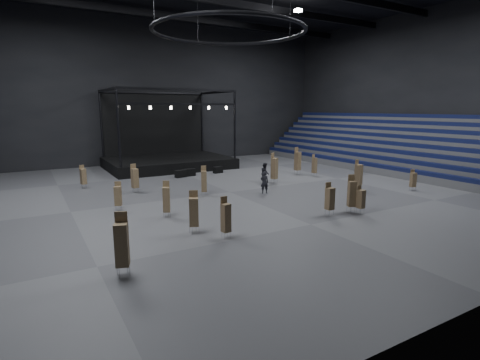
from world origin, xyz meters
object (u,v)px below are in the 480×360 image
chair_stack_2 (358,174)px  chair_stack_7 (330,198)px  chair_stack_1 (361,199)px  man_center (264,182)px  chair_stack_12 (226,217)px  chair_stack_15 (83,176)px  flight_case_right (218,170)px  chair_stack_10 (135,178)px  chair_stack_3 (274,168)px  chair_stack_8 (204,181)px  chair_stack_0 (352,193)px  chair_stack_14 (166,199)px  crew_member (265,173)px  chair_stack_6 (314,165)px  chair_stack_4 (118,195)px  flight_case_mid (190,172)px  chair_stack_11 (298,161)px  stage (166,155)px  chair_stack_5 (194,211)px  flight_case_left (181,174)px  chair_stack_13 (122,244)px

chair_stack_2 → chair_stack_7: (-7.66, -4.61, -0.22)m
chair_stack_1 → man_center: (-2.27, 8.35, -0.09)m
chair_stack_12 → chair_stack_15: 18.67m
flight_case_right → chair_stack_10: bearing=-153.6°
chair_stack_3 → chair_stack_8: size_ratio=1.17×
chair_stack_0 → chair_stack_14: 12.53m
man_center → crew_member: (2.51, 3.68, 0.03)m
chair_stack_6 → chair_stack_14: (-18.50, -6.81, 0.05)m
chair_stack_4 → crew_member: size_ratio=1.05×
flight_case_mid → chair_stack_7: bearing=-82.7°
chair_stack_11 → chair_stack_12: 21.47m
flight_case_right → chair_stack_2: (6.62, -14.01, 1.04)m
stage → chair_stack_11: (10.54, -12.17, 0.06)m
chair_stack_2 → chair_stack_4: chair_stack_2 is taller
chair_stack_5 → chair_stack_7: size_ratio=1.11×
stage → chair_stack_2: (10.08, -21.12, -0.05)m
flight_case_left → chair_stack_8: bearing=-98.8°
chair_stack_4 → chair_stack_10: 5.77m
crew_member → chair_stack_0: bearing=-160.3°
chair_stack_2 → chair_stack_8: bearing=144.5°
chair_stack_13 → chair_stack_8: bearing=73.1°
chair_stack_3 → chair_stack_14: chair_stack_3 is taller
chair_stack_10 → chair_stack_4: bearing=-126.8°
chair_stack_2 → chair_stack_5: bearing=176.7°
flight_case_left → chair_stack_15: 9.50m
chair_stack_0 → chair_stack_7: 1.88m
chair_stack_14 → flight_case_right: bearing=75.5°
flight_case_left → chair_stack_0: chair_stack_0 is taller
stage → chair_stack_10: bearing=-119.6°
chair_stack_12 → chair_stack_1: bearing=-8.7°
flight_case_left → chair_stack_4: bearing=-130.3°
chair_stack_3 → chair_stack_11: bearing=5.1°
flight_case_left → chair_stack_8: chair_stack_8 is taller
chair_stack_8 → chair_stack_15: (-8.07, 8.18, -0.17)m
chair_stack_1 → chair_stack_4: (-14.10, 8.93, 0.06)m
man_center → chair_stack_10: bearing=-11.0°
chair_stack_0 → chair_stack_10: size_ratio=1.06×
flight_case_right → chair_stack_13: bearing=-125.6°
chair_stack_8 → chair_stack_11: bearing=40.3°
chair_stack_4 → chair_stack_10: (2.51, 5.19, 0.19)m
chair_stack_6 → chair_stack_12: 21.01m
chair_stack_10 → chair_stack_13: bearing=-117.3°
chair_stack_1 → chair_stack_7: size_ratio=0.86×
flight_case_mid → chair_stack_10: 8.76m
chair_stack_8 → chair_stack_5: bearing=-95.9°
chair_stack_0 → chair_stack_5: size_ratio=1.05×
chair_stack_10 → chair_stack_0: bearing=-61.1°
flight_case_mid → chair_stack_8: chair_stack_8 is taller
chair_stack_10 → chair_stack_14: bearing=-101.8°
chair_stack_4 → flight_case_left: bearing=73.3°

